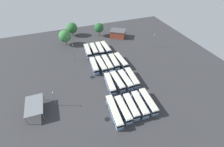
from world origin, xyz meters
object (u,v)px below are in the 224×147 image
(tree_northeast, at_px, (99,28))
(tree_east_edge, at_px, (65,36))
(bus_row3_slot3, at_px, (140,104))
(maintenance_shelter, at_px, (34,105))
(lamp_post_by_building, at_px, (54,98))
(bus_row2_slot2, at_px, (117,81))
(tree_northwest, at_px, (72,28))
(bus_row0_slot0, at_px, (88,51))
(bus_row2_slot3, at_px, (125,80))
(bus_row1_slot1, at_px, (101,65))
(bus_row1_slot4, at_px, (121,61))
(bus_row3_slot2, at_px, (131,106))
(bus_row1_slot0, at_px, (94,66))
(bus_row0_slot2, at_px, (100,49))
(bus_row2_slot1, at_px, (110,84))
(bus_row0_slot1, at_px, (94,50))
(bus_row2_slot4, at_px, (132,78))
(depot_building, at_px, (118,34))
(bus_row1_slot2, at_px, (107,63))
(bus_row3_slot4, at_px, (148,101))
(lamp_post_far_corner, at_px, (154,40))
(lamp_post_near_entrance, at_px, (74,52))
(bus_row0_slot3, at_px, (106,48))
(bus_row3_slot0, at_px, (114,111))
(bus_row1_slot3, at_px, (114,62))
(bus_row3_slot1, at_px, (123,109))

(tree_northeast, xyz_separation_m, tree_east_edge, (4.62, -23.64, 0.04))
(bus_row3_slot3, bearing_deg, maintenance_shelter, -107.37)
(lamp_post_by_building, bearing_deg, bus_row2_slot2, 96.08)
(tree_northwest, xyz_separation_m, tree_northeast, (7.03, 17.43, 0.43))
(bus_row0_slot0, relative_size, bus_row2_slot3, 1.02)
(bus_row1_slot1, height_order, lamp_post_by_building, lamp_post_by_building)
(bus_row1_slot4, xyz_separation_m, tree_northwest, (-43.15, -18.68, 3.66))
(bus_row3_slot2, distance_m, lamp_post_by_building, 30.39)
(bus_row1_slot0, xyz_separation_m, tree_northeast, (-35.46, 13.53, 4.09))
(bus_row0_slot2, bearing_deg, bus_row2_slot1, -8.58)
(bus_row1_slot0, bearing_deg, bus_row0_slot1, 165.03)
(bus_row2_slot4, distance_m, tree_east_edge, 52.44)
(depot_building, xyz_separation_m, lamp_post_by_building, (47.75, -46.24, 1.73))
(bus_row0_slot0, distance_m, bus_row1_slot2, 17.05)
(bus_row3_slot4, relative_size, depot_building, 0.99)
(bus_row0_slot0, xyz_separation_m, bus_row1_slot1, (15.66, 3.36, 0.00))
(tree_northeast, bearing_deg, bus_row3_slot2, -6.04)
(bus_row1_slot4, xyz_separation_m, tree_northeast, (-36.11, -1.25, 4.09))
(bus_row1_slot4, bearing_deg, lamp_post_far_corner, 110.45)
(bus_row2_slot4, xyz_separation_m, lamp_post_near_entrance, (-26.52, -22.33, 3.40))
(bus_row0_slot2, xyz_separation_m, bus_row0_slot3, (0.16, 3.69, -0.00))
(bus_row1_slot1, bearing_deg, bus_row3_slot2, 5.24)
(bus_row2_slot3, xyz_separation_m, bus_row3_slot4, (15.31, 3.30, 0.00))
(bus_row2_slot2, bearing_deg, bus_row3_slot0, -26.14)
(bus_row1_slot3, distance_m, lamp_post_far_corner, 31.16)
(bus_row1_slot0, distance_m, tree_northeast, 38.17)
(lamp_post_by_building, bearing_deg, bus_row0_slot1, 143.32)
(bus_row3_slot1, distance_m, maintenance_shelter, 34.11)
(bus_row1_slot2, relative_size, bus_row3_slot4, 1.00)
(tree_northwest, height_order, tree_northeast, tree_northwest)
(bus_row3_slot4, bearing_deg, bus_row2_slot2, -155.28)
(lamp_post_far_corner, height_order, tree_east_edge, tree_east_edge)
(bus_row2_slot4, height_order, lamp_post_far_corner, lamp_post_far_corner)
(depot_building, relative_size, lamp_post_near_entrance, 1.30)
(bus_row1_slot3, xyz_separation_m, bus_row3_slot4, (30.69, 3.06, 0.00))
(bus_row2_slot4, bearing_deg, bus_row2_slot1, -88.87)
(bus_row0_slot0, height_order, depot_building, depot_building)
(bus_row3_slot3, relative_size, bus_row3_slot4, 0.98)
(tree_northeast, bearing_deg, bus_row0_slot1, -25.16)
(bus_row3_slot3, bearing_deg, bus_row1_slot1, -168.01)
(bus_row0_slot1, relative_size, bus_row1_slot3, 1.01)
(bus_row1_slot4, bearing_deg, bus_row0_slot0, -137.90)
(bus_row1_slot2, distance_m, tree_east_edge, 35.87)
(bus_row2_slot2, bearing_deg, bus_row0_slot0, -167.97)
(bus_row3_slot4, bearing_deg, tree_northeast, -179.55)
(bus_row0_slot3, height_order, bus_row1_slot2, same)
(bus_row1_slot2, height_order, lamp_post_near_entrance, lamp_post_near_entrance)
(bus_row2_slot3, relative_size, tree_east_edge, 1.24)
(depot_building, distance_m, tree_northeast, 13.59)
(bus_row0_slot1, distance_m, bus_row1_slot0, 16.01)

